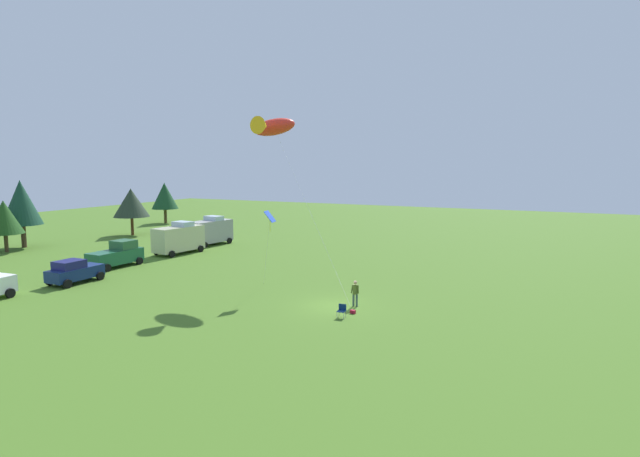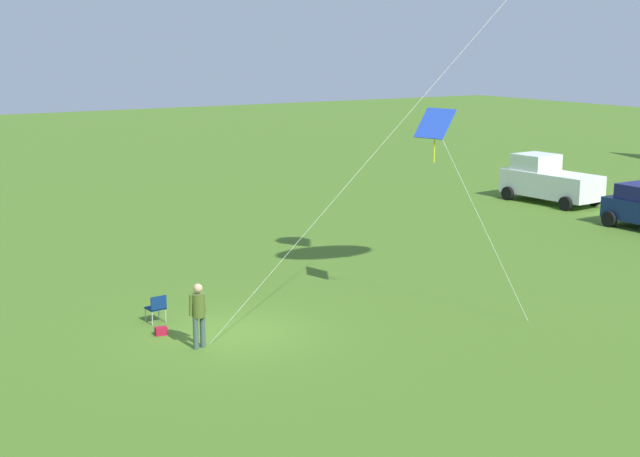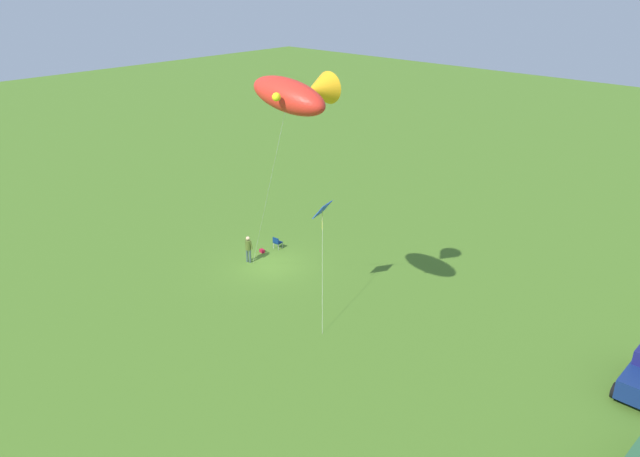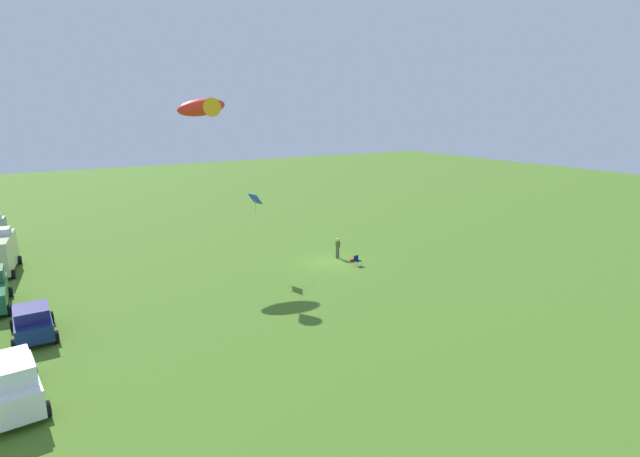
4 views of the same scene
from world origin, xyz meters
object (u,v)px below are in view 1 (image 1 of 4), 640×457
object	(u,v)px
folding_chair	(342,310)
truck_green_flatbed	(117,255)
van_camper_beige	(179,238)
van_motorhome_grey	(210,231)
car_navy_hatch	(74,271)
backpack_on_grass	(353,312)
kite_diamond_blue	(270,218)
person_kite_flyer	(355,291)
kite_large_fish	(271,127)

from	to	relation	value
folding_chair	truck_green_flatbed	world-z (taller)	truck_green_flatbed
van_camper_beige	van_motorhome_grey	distance (m)	6.11
folding_chair	car_navy_hatch	distance (m)	22.64
backpack_on_grass	kite_diamond_blue	size ratio (longest dim) A/B	0.05
backpack_on_grass	kite_diamond_blue	xyz separation A→B (m)	(2.38, 7.49, 5.38)
backpack_on_grass	truck_green_flatbed	xyz separation A→B (m)	(4.11, 25.05, 0.99)
car_navy_hatch	van_motorhome_grey	xyz separation A→B (m)	(20.07, 2.36, 0.69)
person_kite_flyer	kite_large_fish	bearing A→B (deg)	-130.02
backpack_on_grass	kite_large_fish	bearing A→B (deg)	56.75
backpack_on_grass	kite_large_fish	world-z (taller)	kite_large_fish
folding_chair	kite_diamond_blue	xyz separation A→B (m)	(3.43, 7.19, 5.00)
folding_chair	kite_diamond_blue	bearing A→B (deg)	-120.78
folding_chair	backpack_on_grass	size ratio (longest dim) A/B	2.56
truck_green_flatbed	car_navy_hatch	bearing A→B (deg)	-159.33
backpack_on_grass	car_navy_hatch	distance (m)	23.03
backpack_on_grass	kite_large_fish	distance (m)	16.88
van_camper_beige	car_navy_hatch	bearing A→B (deg)	-165.59
car_navy_hatch	kite_diamond_blue	bearing A→B (deg)	105.64
backpack_on_grass	car_navy_hatch	xyz separation A→B (m)	(-2.06, 22.92, 0.84)
truck_green_flatbed	kite_diamond_blue	bearing A→B (deg)	-94.01
kite_large_fish	van_camper_beige	bearing A→B (deg)	69.57
person_kite_flyer	truck_green_flatbed	bearing A→B (deg)	-108.35
car_navy_hatch	van_camper_beige	xyz separation A→B (m)	(13.99, 1.70, 0.69)
truck_green_flatbed	kite_large_fish	world-z (taller)	kite_large_fish
car_navy_hatch	backpack_on_grass	bearing A→B (deg)	94.72
car_navy_hatch	kite_large_fish	world-z (taller)	kite_large_fish
van_motorhome_grey	kite_large_fish	xyz separation A→B (m)	(-11.62, -15.54, 10.68)
kite_large_fish	person_kite_flyer	bearing A→B (deg)	-117.67
backpack_on_grass	van_camper_beige	world-z (taller)	van_camper_beige
car_navy_hatch	kite_large_fish	size ratio (longest dim) A/B	0.32
person_kite_flyer	backpack_on_grass	xyz separation A→B (m)	(-1.52, -0.46, -0.91)
person_kite_flyer	folding_chair	xyz separation A→B (m)	(-2.57, -0.15, -0.53)
folding_chair	backpack_on_grass	xyz separation A→B (m)	(1.05, -0.31, -0.38)
backpack_on_grass	van_motorhome_grey	distance (m)	31.08
van_camper_beige	folding_chair	bearing A→B (deg)	-110.60
van_motorhome_grey	kite_diamond_blue	world-z (taller)	kite_diamond_blue
folding_chair	kite_large_fish	xyz separation A→B (m)	(7.44, 9.44, 11.84)
person_kite_flyer	van_camper_beige	size ratio (longest dim) A/B	0.31
car_navy_hatch	kite_large_fish	distance (m)	19.35
truck_green_flatbed	folding_chair	bearing A→B (deg)	-100.17
van_camper_beige	kite_diamond_blue	xyz separation A→B (m)	(-9.55, -17.13, 3.85)
backpack_on_grass	folding_chair	bearing A→B (deg)	163.84
person_kite_flyer	van_camper_beige	bearing A→B (deg)	-125.66
van_motorhome_grey	kite_large_fish	size ratio (longest dim) A/B	0.43
kite_large_fish	folding_chair	bearing A→B (deg)	-128.26
car_navy_hatch	kite_diamond_blue	xyz separation A→B (m)	(4.44, -15.43, 4.54)
person_kite_flyer	backpack_on_grass	bearing A→B (deg)	4.44
van_camper_beige	kite_large_fish	bearing A→B (deg)	-102.93
van_motorhome_grey	car_navy_hatch	bearing A→B (deg)	-164.73
kite_diamond_blue	van_motorhome_grey	bearing A→B (deg)	48.71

